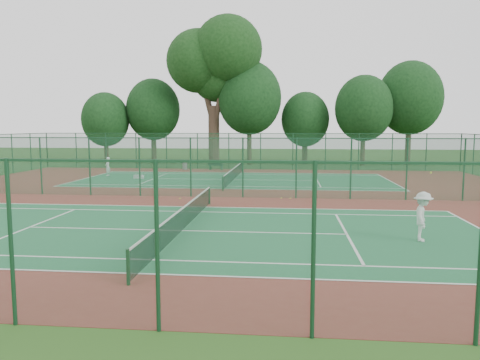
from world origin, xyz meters
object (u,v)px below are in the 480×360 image
object	(u,v)px
kit_bag	(139,177)
big_tree	(215,60)
player_near	(423,217)
trash_bin	(185,165)
bench	(216,165)
player_far	(108,166)

from	to	relation	value
kit_bag	big_tree	world-z (taller)	big_tree
player_near	kit_bag	size ratio (longest dim) A/B	2.26
kit_bag	big_tree	size ratio (longest dim) A/B	0.05
trash_bin	big_tree	size ratio (longest dim) A/B	0.05
bench	big_tree	world-z (taller)	big_tree
player_far	big_tree	xyz separation A→B (m)	(7.19, 12.27, 10.28)
bench	kit_bag	bearing A→B (deg)	-111.17
player_far	big_tree	distance (m)	17.55
bench	kit_bag	size ratio (longest dim) A/B	1.88
player_far	big_tree	bearing A→B (deg)	149.37
player_near	bench	world-z (taller)	player_near
player_far	trash_bin	distance (m)	8.23
trash_bin	kit_bag	xyz separation A→B (m)	(-1.91, -8.16, -0.27)
big_tree	player_far	bearing A→B (deg)	-120.37
player_far	bench	xyz separation A→B (m)	(8.17, 6.15, -0.34)
player_near	trash_bin	bearing A→B (deg)	43.86
player_far	bench	world-z (taller)	player_far
bench	player_far	bearing A→B (deg)	-132.02
trash_bin	kit_bag	bearing A→B (deg)	-103.20
player_far	trash_bin	size ratio (longest dim) A/B	1.87
big_tree	bench	bearing A→B (deg)	-80.91
trash_bin	bench	xyz separation A→B (m)	(3.05, -0.28, 0.04)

